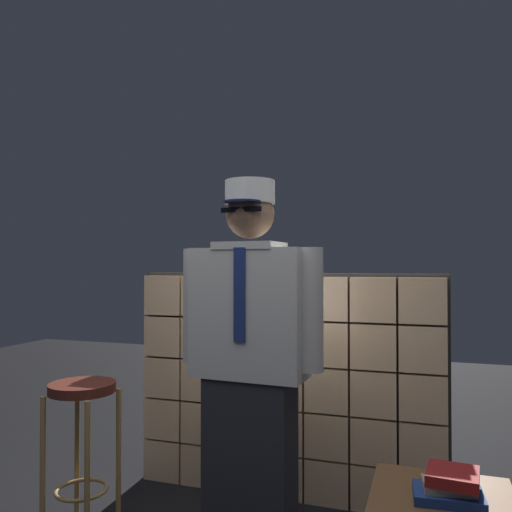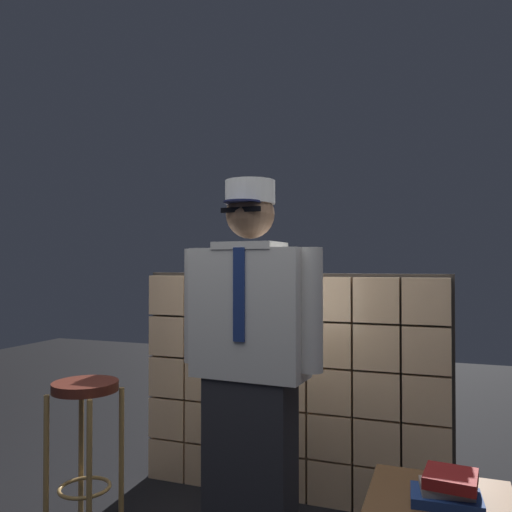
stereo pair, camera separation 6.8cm
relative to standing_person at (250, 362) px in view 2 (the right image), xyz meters
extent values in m
cube|color=#E0B78C|center=(-0.83, 0.68, -0.81)|extent=(0.26, 0.08, 0.26)
cube|color=#E0B78C|center=(-0.56, 0.68, -0.81)|extent=(0.26, 0.08, 0.26)
cube|color=#E0B78C|center=(-0.30, 0.68, -0.81)|extent=(0.26, 0.08, 0.26)
cube|color=#E0B78C|center=(-0.03, 0.68, -0.81)|extent=(0.26, 0.08, 0.26)
cube|color=#E0B78C|center=(0.24, 0.68, -0.81)|extent=(0.26, 0.08, 0.26)
cube|color=#E0B78C|center=(0.51, 0.68, -0.81)|extent=(0.26, 0.08, 0.26)
cube|color=#E0B78C|center=(0.78, 0.68, -0.81)|extent=(0.26, 0.08, 0.26)
cube|color=#E0B78C|center=(-0.83, 0.68, -0.54)|extent=(0.26, 0.08, 0.26)
cube|color=#E0B78C|center=(-0.56, 0.68, -0.54)|extent=(0.26, 0.08, 0.26)
cube|color=#E0B78C|center=(-0.30, 0.68, -0.54)|extent=(0.26, 0.08, 0.26)
cube|color=#E0B78C|center=(-0.03, 0.68, -0.54)|extent=(0.26, 0.08, 0.26)
cube|color=#E0B78C|center=(0.24, 0.68, -0.54)|extent=(0.26, 0.08, 0.26)
cube|color=#E0B78C|center=(0.51, 0.68, -0.54)|extent=(0.26, 0.08, 0.26)
cube|color=#E0B78C|center=(0.78, 0.68, -0.54)|extent=(0.26, 0.08, 0.26)
cube|color=#E0B78C|center=(-0.83, 0.68, -0.28)|extent=(0.26, 0.08, 0.26)
cube|color=#E0B78C|center=(-0.56, 0.68, -0.28)|extent=(0.26, 0.08, 0.26)
cube|color=#E0B78C|center=(-0.30, 0.68, -0.28)|extent=(0.26, 0.08, 0.26)
cube|color=#E0B78C|center=(-0.03, 0.68, -0.28)|extent=(0.26, 0.08, 0.26)
cube|color=#E0B78C|center=(0.24, 0.68, -0.28)|extent=(0.26, 0.08, 0.26)
cube|color=#E0B78C|center=(0.51, 0.68, -0.28)|extent=(0.26, 0.08, 0.26)
cube|color=#E0B78C|center=(0.78, 0.68, -0.28)|extent=(0.26, 0.08, 0.26)
cube|color=#E0B78C|center=(-0.83, 0.68, -0.01)|extent=(0.26, 0.08, 0.26)
cube|color=#E0B78C|center=(-0.56, 0.68, -0.01)|extent=(0.26, 0.08, 0.26)
cube|color=#E0B78C|center=(-0.30, 0.68, -0.01)|extent=(0.26, 0.08, 0.26)
cube|color=#E0B78C|center=(-0.03, 0.68, -0.01)|extent=(0.26, 0.08, 0.26)
cube|color=#E0B78C|center=(0.24, 0.68, -0.01)|extent=(0.26, 0.08, 0.26)
cube|color=#E0B78C|center=(0.51, 0.68, -0.01)|extent=(0.26, 0.08, 0.26)
cube|color=#E0B78C|center=(0.78, 0.68, -0.01)|extent=(0.26, 0.08, 0.26)
cube|color=#E0B78C|center=(-0.83, 0.68, 0.26)|extent=(0.26, 0.08, 0.26)
cube|color=#E0B78C|center=(-0.56, 0.68, 0.26)|extent=(0.26, 0.08, 0.26)
cube|color=#E0B78C|center=(-0.30, 0.68, 0.26)|extent=(0.26, 0.08, 0.26)
cube|color=#E0B78C|center=(-0.03, 0.68, 0.26)|extent=(0.26, 0.08, 0.26)
cube|color=#E0B78C|center=(0.24, 0.68, 0.26)|extent=(0.26, 0.08, 0.26)
cube|color=#E0B78C|center=(0.51, 0.68, 0.26)|extent=(0.26, 0.08, 0.26)
cube|color=#E0B78C|center=(0.78, 0.68, 0.26)|extent=(0.26, 0.08, 0.26)
cube|color=#38332D|center=(-0.03, 0.73, -0.28)|extent=(1.91, 0.02, 1.37)
cube|color=#28282D|center=(0.00, 0.00, -0.51)|extent=(0.43, 0.24, 0.87)
cube|color=silver|center=(0.00, 0.00, 0.23)|extent=(0.56, 0.27, 0.61)
cube|color=navy|center=(-0.01, -0.12, 0.33)|extent=(0.06, 0.01, 0.43)
cube|color=silver|center=(0.00, 0.00, 0.55)|extent=(0.31, 0.26, 0.04)
sphere|color=#846047|center=(0.00, 0.00, 0.70)|extent=(0.23, 0.23, 0.23)
ellipsoid|color=black|center=(0.00, -0.05, 0.66)|extent=(0.16, 0.09, 0.11)
cube|color=black|center=(-0.01, -0.11, 0.71)|extent=(0.20, 0.02, 0.02)
cylinder|color=#191E47|center=(-0.01, -0.09, 0.75)|extent=(0.19, 0.19, 0.01)
cylinder|color=white|center=(0.00, 0.00, 0.81)|extent=(0.24, 0.24, 0.11)
cylinder|color=silver|center=(0.30, -0.02, 0.26)|extent=(0.11, 0.11, 0.56)
cylinder|color=silver|center=(-0.30, 0.02, 0.26)|extent=(0.11, 0.11, 0.56)
cylinder|color=#592319|center=(-0.90, -0.07, -0.18)|extent=(0.34, 0.34, 0.05)
torus|color=tan|center=(-0.90, -0.07, -0.70)|extent=(0.27, 0.27, 0.02)
cylinder|color=tan|center=(-1.03, -0.20, -0.57)|extent=(0.03, 0.03, 0.74)
cylinder|color=tan|center=(-0.77, -0.20, -0.57)|extent=(0.03, 0.03, 0.74)
cylinder|color=tan|center=(-1.03, 0.06, -0.57)|extent=(0.03, 0.03, 0.74)
cylinder|color=tan|center=(-0.77, 0.06, -0.57)|extent=(0.03, 0.03, 0.74)
cube|color=brown|center=(0.85, -0.27, -0.42)|extent=(0.52, 0.52, 0.04)
cube|color=navy|center=(0.87, -0.30, -0.38)|extent=(0.26, 0.18, 0.04)
cube|color=gray|center=(0.87, -0.29, -0.35)|extent=(0.20, 0.15, 0.03)
cube|color=maroon|center=(0.89, -0.28, -0.31)|extent=(0.20, 0.20, 0.04)
camera|label=1|loc=(0.80, -2.29, 0.46)|focal=35.73mm
camera|label=2|loc=(0.87, -2.27, 0.46)|focal=35.73mm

